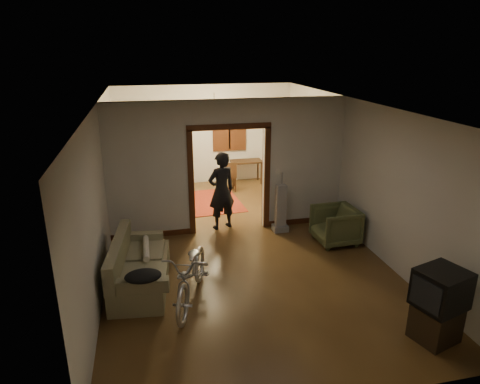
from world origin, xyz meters
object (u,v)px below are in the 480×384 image
object	(u,v)px
sofa	(141,263)
person	(221,191)
armchair	(335,225)
locker	(165,161)
bicycle	(192,273)
desk	(246,172)

from	to	relation	value
sofa	person	xyz separation A→B (m)	(1.74, 2.08, 0.43)
armchair	person	size ratio (longest dim) A/B	0.48
locker	bicycle	bearing A→B (deg)	-72.42
sofa	armchair	distance (m)	3.92
sofa	armchair	xyz separation A→B (m)	(3.83, 0.83, -0.05)
sofa	bicycle	world-z (taller)	bicycle
armchair	desk	world-z (taller)	armchair
bicycle	person	distance (m)	2.90
armchair	desk	distance (m)	4.35
locker	person	bearing A→B (deg)	-54.29
bicycle	person	xyz separation A→B (m)	(0.96, 2.72, 0.37)
sofa	locker	size ratio (longest dim) A/B	1.15
bicycle	person	bearing A→B (deg)	89.18
bicycle	person	size ratio (longest dim) A/B	1.07
sofa	person	size ratio (longest dim) A/B	1.08
person	desk	size ratio (longest dim) A/B	1.91
bicycle	desk	bearing A→B (deg)	87.33
bicycle	armchair	bearing A→B (deg)	44.30
sofa	person	world-z (taller)	person
sofa	desk	world-z (taller)	sofa
bicycle	person	world-z (taller)	person
bicycle	armchair	world-z (taller)	bicycle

